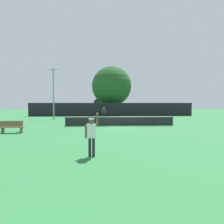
{
  "coord_description": "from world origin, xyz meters",
  "views": [
    {
      "loc": [
        -1.83,
        -18.84,
        2.27
      ],
      "look_at": [
        -0.68,
        2.27,
        1.33
      ],
      "focal_mm": 29.83,
      "sensor_mm": 36.0,
      "label": 1
    }
  ],
  "objects_px": {
    "player_serving": "(92,131)",
    "spare_racket": "(20,131)",
    "parked_car_near": "(155,111)",
    "courtside_bench": "(12,127)",
    "large_tree": "(112,86)",
    "tennis_ball": "(134,124)",
    "light_pole": "(53,90)",
    "player_receiving": "(104,112)"
  },
  "relations": [
    {
      "from": "player_receiving",
      "to": "courtside_bench",
      "type": "height_order",
      "value": "player_receiving"
    },
    {
      "from": "parked_car_near",
      "to": "courtside_bench",
      "type": "bearing_deg",
      "value": -124.67
    },
    {
      "from": "parked_car_near",
      "to": "tennis_ball",
      "type": "bearing_deg",
      "value": -110.67
    },
    {
      "from": "courtside_bench",
      "to": "large_tree",
      "type": "distance_m",
      "value": 26.24
    },
    {
      "from": "player_serving",
      "to": "light_pole",
      "type": "distance_m",
      "value": 19.99
    },
    {
      "from": "player_receiving",
      "to": "large_tree",
      "type": "bearing_deg",
      "value": -99.97
    },
    {
      "from": "tennis_ball",
      "to": "spare_racket",
      "type": "bearing_deg",
      "value": -153.87
    },
    {
      "from": "player_serving",
      "to": "player_receiving",
      "type": "xyz_separation_m",
      "value": [
        0.73,
        20.97,
        -0.07
      ]
    },
    {
      "from": "player_serving",
      "to": "spare_racket",
      "type": "distance_m",
      "value": 9.85
    },
    {
      "from": "parked_car_near",
      "to": "spare_racket",
      "type": "bearing_deg",
      "value": -125.12
    },
    {
      "from": "courtside_bench",
      "to": "player_serving",
      "type": "bearing_deg",
      "value": -45.98
    },
    {
      "from": "large_tree",
      "to": "parked_car_near",
      "type": "bearing_deg",
      "value": 7.45
    },
    {
      "from": "spare_racket",
      "to": "large_tree",
      "type": "xyz_separation_m",
      "value": [
        8.72,
        23.28,
        5.88
      ]
    },
    {
      "from": "large_tree",
      "to": "player_receiving",
      "type": "bearing_deg",
      "value": -99.97
    },
    {
      "from": "large_tree",
      "to": "parked_car_near",
      "type": "relative_size",
      "value": 2.35
    },
    {
      "from": "player_receiving",
      "to": "parked_car_near",
      "type": "bearing_deg",
      "value": -135.55
    },
    {
      "from": "player_serving",
      "to": "player_receiving",
      "type": "distance_m",
      "value": 20.98
    },
    {
      "from": "tennis_ball",
      "to": "parked_car_near",
      "type": "height_order",
      "value": "parked_car_near"
    },
    {
      "from": "tennis_ball",
      "to": "large_tree",
      "type": "bearing_deg",
      "value": 95.05
    },
    {
      "from": "player_serving",
      "to": "light_pole",
      "type": "relative_size",
      "value": 0.34
    },
    {
      "from": "spare_racket",
      "to": "large_tree",
      "type": "height_order",
      "value": "large_tree"
    },
    {
      "from": "spare_racket",
      "to": "courtside_bench",
      "type": "distance_m",
      "value": 0.94
    },
    {
      "from": "player_serving",
      "to": "tennis_ball",
      "type": "bearing_deg",
      "value": 72.11
    },
    {
      "from": "spare_racket",
      "to": "large_tree",
      "type": "relative_size",
      "value": 0.05
    },
    {
      "from": "courtside_bench",
      "to": "parked_car_near",
      "type": "xyz_separation_m",
      "value": [
        18.56,
        25.31,
        0.3
      ]
    },
    {
      "from": "player_serving",
      "to": "player_receiving",
      "type": "height_order",
      "value": "player_serving"
    },
    {
      "from": "light_pole",
      "to": "parked_car_near",
      "type": "height_order",
      "value": "light_pole"
    },
    {
      "from": "player_serving",
      "to": "large_tree",
      "type": "relative_size",
      "value": 0.25
    },
    {
      "from": "player_serving",
      "to": "spare_racket",
      "type": "bearing_deg",
      "value": 129.74
    },
    {
      "from": "light_pole",
      "to": "parked_car_near",
      "type": "xyz_separation_m",
      "value": [
        18.4,
        13.37,
        -3.45
      ]
    },
    {
      "from": "player_serving",
      "to": "player_receiving",
      "type": "bearing_deg",
      "value": 88.02
    },
    {
      "from": "player_receiving",
      "to": "spare_racket",
      "type": "distance_m",
      "value": 15.18
    },
    {
      "from": "tennis_ball",
      "to": "courtside_bench",
      "type": "xyz_separation_m",
      "value": [
        -10.59,
        -5.84,
        0.45
      ]
    },
    {
      "from": "courtside_bench",
      "to": "large_tree",
      "type": "bearing_deg",
      "value": 69.52
    },
    {
      "from": "player_receiving",
      "to": "light_pole",
      "type": "distance_m",
      "value": 8.12
    },
    {
      "from": "spare_racket",
      "to": "light_pole",
      "type": "bearing_deg",
      "value": 90.55
    },
    {
      "from": "spare_racket",
      "to": "courtside_bench",
      "type": "height_order",
      "value": "courtside_bench"
    },
    {
      "from": "tennis_ball",
      "to": "light_pole",
      "type": "distance_m",
      "value": 12.79
    },
    {
      "from": "tennis_ball",
      "to": "large_tree",
      "type": "height_order",
      "value": "large_tree"
    },
    {
      "from": "player_serving",
      "to": "parked_car_near",
      "type": "relative_size",
      "value": 0.58
    },
    {
      "from": "courtside_bench",
      "to": "parked_car_near",
      "type": "height_order",
      "value": "parked_car_near"
    },
    {
      "from": "tennis_ball",
      "to": "courtside_bench",
      "type": "height_order",
      "value": "courtside_bench"
    }
  ]
}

